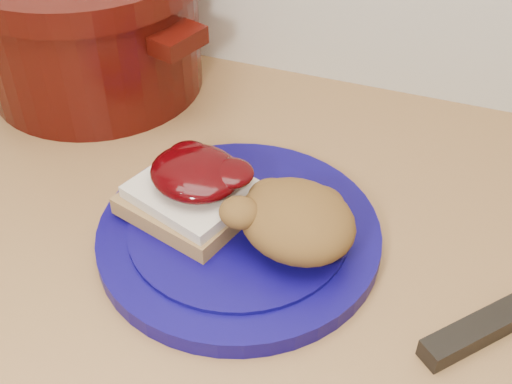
% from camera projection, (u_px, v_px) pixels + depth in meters
% --- Properties ---
extents(plate, '(0.35, 0.35, 0.02)m').
position_uv_depth(plate, '(239.00, 234.00, 0.62)').
color(plate, '#0B054F').
rests_on(plate, wood_countertop).
extents(sandwich, '(0.14, 0.13, 0.06)m').
position_uv_depth(sandwich, '(193.00, 188.00, 0.61)').
color(sandwich, olive).
rests_on(sandwich, plate).
extents(stuffing_mound, '(0.14, 0.13, 0.06)m').
position_uv_depth(stuffing_mound, '(297.00, 221.00, 0.57)').
color(stuffing_mound, brown).
rests_on(stuffing_mound, plate).
extents(dutch_oven, '(0.35, 0.35, 0.18)m').
position_uv_depth(dutch_oven, '(90.00, 24.00, 0.79)').
color(dutch_oven, '#350905').
rests_on(dutch_oven, wood_countertop).
extents(pepper_grinder, '(0.07, 0.07, 0.12)m').
position_uv_depth(pepper_grinder, '(56.00, 44.00, 0.80)').
color(pepper_grinder, black).
rests_on(pepper_grinder, wood_countertop).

